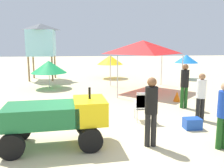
# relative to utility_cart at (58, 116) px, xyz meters

# --- Properties ---
(ground) EXTENTS (80.00, 80.00, 0.00)m
(ground) POSITION_rel_utility_cart_xyz_m (0.84, 0.51, -0.78)
(ground) COLOR beige
(utility_cart) EXTENTS (2.64, 1.48, 1.50)m
(utility_cart) POSITION_rel_utility_cart_xyz_m (0.00, 0.00, 0.00)
(utility_cart) COLOR #1E6B38
(utility_cart) RESTS_ON ground
(stacked_plastic_chairs) EXTENTS (0.48, 0.48, 1.02)m
(stacked_plastic_chairs) POSITION_rel_utility_cart_xyz_m (2.60, 1.65, -0.18)
(stacked_plastic_chairs) COLOR silver
(stacked_plastic_chairs) RESTS_ON ground
(surfboard_pile) EXTENTS (2.49, 0.76, 0.24)m
(surfboard_pile) POSITION_rel_utility_cart_xyz_m (-0.82, 4.03, -0.66)
(surfboard_pile) COLOR red
(surfboard_pile) RESTS_ON ground
(lifeguard_near_left) EXTENTS (0.32, 0.32, 1.79)m
(lifeguard_near_left) POSITION_rel_utility_cart_xyz_m (2.33, -0.30, 0.25)
(lifeguard_near_left) COLOR black
(lifeguard_near_left) RESTS_ON ground
(lifeguard_near_center) EXTENTS (0.32, 0.32, 1.69)m
(lifeguard_near_center) POSITION_rel_utility_cart_xyz_m (4.06, -0.65, 0.19)
(lifeguard_near_center) COLOR #194C19
(lifeguard_near_center) RESTS_ON ground
(lifeguard_near_right) EXTENTS (0.32, 0.32, 1.62)m
(lifeguard_near_right) POSITION_rel_utility_cart_xyz_m (4.57, 1.53, 0.14)
(lifeguard_near_right) COLOR black
(lifeguard_near_right) RESTS_ON ground
(lifeguard_far_right) EXTENTS (0.32, 0.32, 1.79)m
(lifeguard_far_right) POSITION_rel_utility_cart_xyz_m (4.65, 3.09, 0.25)
(lifeguard_far_right) COLOR #194C19
(lifeguard_far_right) RESTS_ON ground
(popup_canopy) EXTENTS (3.24, 3.24, 2.74)m
(popup_canopy) POSITION_rel_utility_cart_xyz_m (3.82, 6.78, 1.60)
(popup_canopy) COLOR #B2B2B7
(popup_canopy) RESTS_ON ground
(lifeguard_tower) EXTENTS (1.98, 1.98, 3.94)m
(lifeguard_tower) POSITION_rel_utility_cart_xyz_m (-2.32, 11.55, 2.04)
(lifeguard_tower) COLOR olive
(lifeguard_tower) RESTS_ON ground
(beach_umbrella_left) EXTENTS (1.70, 1.70, 1.76)m
(beach_umbrella_left) POSITION_rel_utility_cart_xyz_m (8.02, 10.71, 0.68)
(beach_umbrella_left) COLOR beige
(beach_umbrella_left) RESTS_ON ground
(beach_umbrella_mid) EXTENTS (1.90, 1.90, 1.69)m
(beach_umbrella_mid) POSITION_rel_utility_cart_xyz_m (2.56, 11.71, 0.57)
(beach_umbrella_mid) COLOR beige
(beach_umbrella_mid) RESTS_ON ground
(beach_umbrella_far) EXTENTS (2.04, 2.04, 1.60)m
(beach_umbrella_far) POSITION_rel_utility_cart_xyz_m (-1.37, 8.11, 0.46)
(beach_umbrella_far) COLOR beige
(beach_umbrella_far) RESTS_ON ground
(traffic_cone_near) EXTENTS (0.33, 0.33, 0.47)m
(traffic_cone_near) POSITION_rel_utility_cart_xyz_m (4.80, 4.18, -0.55)
(traffic_cone_near) COLOR orange
(traffic_cone_near) RESTS_ON ground
(traffic_cone_far) EXTENTS (0.33, 0.33, 0.46)m
(traffic_cone_far) POSITION_rel_utility_cart_xyz_m (3.39, 3.62, -0.55)
(traffic_cone_far) COLOR orange
(traffic_cone_far) RESTS_ON ground
(cooler_box) EXTENTS (0.51, 0.37, 0.34)m
(cooler_box) POSITION_rel_utility_cart_xyz_m (3.95, 0.78, -0.62)
(cooler_box) COLOR blue
(cooler_box) RESTS_ON ground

